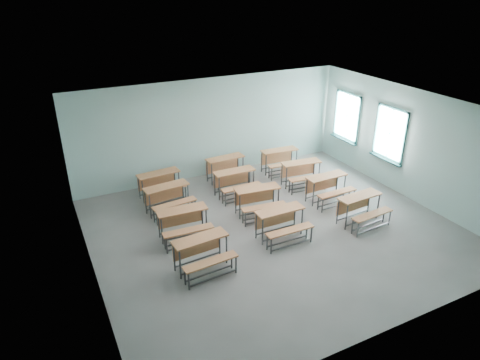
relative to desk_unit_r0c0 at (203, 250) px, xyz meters
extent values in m
cube|color=slate|center=(2.29, 0.75, -0.53)|extent=(9.00, 8.00, 0.02)
cube|color=silver|center=(2.29, 0.75, 2.69)|extent=(9.00, 8.00, 0.02)
cube|color=#93B8B2|center=(2.29, 4.76, 1.08)|extent=(9.00, 0.02, 3.20)
cube|color=#93B8B2|center=(2.29, -3.26, 1.08)|extent=(9.00, 0.02, 3.20)
cube|color=#93B8B2|center=(-2.22, 0.75, 1.08)|extent=(0.02, 8.00, 3.20)
cube|color=#93B8B2|center=(6.80, 0.75, 1.08)|extent=(0.02, 8.00, 3.20)
cube|color=#1B4C4C|center=(6.76, 3.55, 0.41)|extent=(0.06, 1.20, 0.06)
cube|color=#1B4C4C|center=(6.76, 3.55, 1.95)|extent=(0.06, 1.20, 0.06)
cube|color=#1B4C4C|center=(6.76, 2.98, 1.18)|extent=(0.06, 0.06, 1.60)
cube|color=#1B4C4C|center=(6.76, 4.12, 1.18)|extent=(0.06, 0.06, 1.60)
cube|color=#1B4C4C|center=(6.76, 3.55, 1.18)|extent=(0.04, 0.04, 1.48)
cube|color=#1B4C4C|center=(6.76, 3.55, 1.18)|extent=(0.04, 1.08, 0.04)
cube|color=#1B4C4C|center=(6.72, 3.55, 0.35)|extent=(0.14, 1.28, 0.04)
cube|color=white|center=(6.79, 3.55, 1.18)|extent=(0.01, 1.08, 1.48)
cube|color=#1B4C4C|center=(6.76, 1.55, 0.41)|extent=(0.06, 1.20, 0.06)
cube|color=#1B4C4C|center=(6.76, 1.55, 1.95)|extent=(0.06, 1.20, 0.06)
cube|color=#1B4C4C|center=(6.76, 0.98, 1.18)|extent=(0.06, 0.06, 1.60)
cube|color=#1B4C4C|center=(6.76, 2.12, 1.18)|extent=(0.06, 0.06, 1.60)
cube|color=#1B4C4C|center=(6.76, 1.55, 1.18)|extent=(0.04, 0.04, 1.48)
cube|color=#1B4C4C|center=(6.76, 1.55, 1.18)|extent=(0.04, 1.08, 0.04)
cube|color=#1B4C4C|center=(6.72, 1.55, 0.35)|extent=(0.14, 1.28, 0.04)
cube|color=white|center=(6.79, 1.55, 1.18)|extent=(0.01, 1.08, 1.48)
cube|color=#A9663D|center=(-0.01, 0.11, 0.23)|extent=(1.27, 0.50, 0.04)
cube|color=#A9663D|center=(-0.02, 0.30, -0.08)|extent=(1.18, 0.11, 0.43)
cylinder|color=#3D4042|center=(-0.56, -0.09, -0.15)|extent=(0.04, 0.04, 0.73)
cylinder|color=#3D4042|center=(0.57, -0.01, -0.15)|extent=(0.04, 0.04, 0.73)
cylinder|color=#3D4042|center=(-0.59, 0.24, -0.15)|extent=(0.04, 0.04, 0.73)
cylinder|color=#3D4042|center=(0.55, 0.32, -0.15)|extent=(0.04, 0.04, 0.73)
cube|color=#3D4042|center=(0.00, -0.05, -0.42)|extent=(1.14, 0.11, 0.03)
cube|color=#3D4042|center=(-0.02, 0.28, -0.42)|extent=(1.14, 0.11, 0.03)
cube|color=#A9663D|center=(0.03, -0.38, -0.07)|extent=(1.26, 0.35, 0.04)
cylinder|color=#3D4042|center=(-0.53, -0.52, -0.31)|extent=(0.04, 0.04, 0.43)
cylinder|color=#3D4042|center=(0.60, -0.44, -0.31)|extent=(0.04, 0.04, 0.43)
cylinder|color=#3D4042|center=(-0.55, -0.33, -0.31)|extent=(0.04, 0.04, 0.43)
cylinder|color=#3D4042|center=(0.59, -0.24, -0.31)|extent=(0.04, 0.04, 0.43)
cube|color=#3D4042|center=(0.03, -0.48, -0.44)|extent=(1.14, 0.11, 0.03)
cube|color=#3D4042|center=(0.02, -0.29, -0.44)|extent=(1.14, 0.11, 0.03)
cube|color=#A9663D|center=(2.23, 0.42, 0.23)|extent=(1.24, 0.42, 0.04)
cube|color=#A9663D|center=(2.23, 0.62, -0.08)|extent=(1.18, 0.03, 0.43)
cylinder|color=#3D4042|center=(1.66, 0.26, -0.15)|extent=(0.04, 0.04, 0.73)
cylinder|color=#3D4042|center=(2.80, 0.26, -0.15)|extent=(0.04, 0.04, 0.73)
cylinder|color=#3D4042|center=(1.66, 0.59, -0.15)|extent=(0.04, 0.04, 0.73)
cylinder|color=#3D4042|center=(2.80, 0.59, -0.15)|extent=(0.04, 0.04, 0.73)
cube|color=#3D4042|center=(2.23, 0.26, -0.42)|extent=(1.14, 0.04, 0.03)
cube|color=#3D4042|center=(2.23, 0.59, -0.42)|extent=(1.14, 0.04, 0.03)
cube|color=#A9663D|center=(2.23, -0.07, -0.07)|extent=(1.24, 0.27, 0.04)
cylinder|color=#3D4042|center=(1.66, -0.17, -0.31)|extent=(0.04, 0.04, 0.43)
cylinder|color=#3D4042|center=(2.80, -0.17, -0.31)|extent=(0.04, 0.04, 0.43)
cylinder|color=#3D4042|center=(1.66, 0.03, -0.31)|extent=(0.04, 0.04, 0.43)
cylinder|color=#3D4042|center=(2.80, 0.02, -0.31)|extent=(0.04, 0.04, 0.43)
cube|color=#3D4042|center=(2.23, -0.17, -0.44)|extent=(1.14, 0.04, 0.03)
cube|color=#3D4042|center=(2.23, 0.03, -0.44)|extent=(1.14, 0.04, 0.03)
cube|color=#A9663D|center=(4.50, 0.12, 0.23)|extent=(1.27, 0.50, 0.04)
cube|color=#A9663D|center=(4.49, 0.31, -0.08)|extent=(1.18, 0.11, 0.43)
cylinder|color=#3D4042|center=(3.95, -0.09, -0.15)|extent=(0.04, 0.04, 0.73)
cylinder|color=#3D4042|center=(5.08, 0.00, -0.15)|extent=(0.04, 0.04, 0.73)
cylinder|color=#3D4042|center=(3.92, 0.24, -0.15)|extent=(0.04, 0.04, 0.73)
cylinder|color=#3D4042|center=(5.06, 0.33, -0.15)|extent=(0.04, 0.04, 0.73)
cube|color=#3D4042|center=(4.51, -0.04, -0.42)|extent=(1.14, 0.11, 0.03)
cube|color=#3D4042|center=(4.49, 0.29, -0.42)|extent=(1.14, 0.11, 0.03)
cube|color=#A9663D|center=(4.54, -0.37, -0.07)|extent=(1.26, 0.35, 0.04)
cylinder|color=#3D4042|center=(3.98, -0.51, -0.31)|extent=(0.04, 0.04, 0.43)
cylinder|color=#3D4042|center=(5.11, -0.43, -0.31)|extent=(0.04, 0.04, 0.43)
cylinder|color=#3D4042|center=(3.96, -0.32, -0.31)|extent=(0.04, 0.04, 0.43)
cylinder|color=#3D4042|center=(5.10, -0.23, -0.31)|extent=(0.04, 0.04, 0.43)
cube|color=#3D4042|center=(4.54, -0.47, -0.44)|extent=(1.14, 0.11, 0.03)
cube|color=#3D4042|center=(4.53, -0.28, -0.44)|extent=(1.14, 0.11, 0.03)
cube|color=#A9663D|center=(0.07, 1.51, 0.23)|extent=(1.26, 0.49, 0.04)
cube|color=#A9663D|center=(0.08, 1.70, -0.08)|extent=(1.18, 0.09, 0.43)
cylinder|color=#3D4042|center=(-0.51, 1.38, -0.15)|extent=(0.04, 0.04, 0.73)
cylinder|color=#3D4042|center=(0.63, 1.31, -0.15)|extent=(0.04, 0.04, 0.73)
cylinder|color=#3D4042|center=(-0.49, 1.71, -0.15)|extent=(0.04, 0.04, 0.73)
cylinder|color=#3D4042|center=(0.65, 1.64, -0.15)|extent=(0.04, 0.04, 0.73)
cube|color=#3D4042|center=(0.06, 1.34, -0.42)|extent=(1.14, 0.10, 0.03)
cube|color=#3D4042|center=(0.08, 1.67, -0.42)|extent=(1.14, 0.10, 0.03)
cube|color=#A9663D|center=(0.04, 1.01, -0.07)|extent=(1.25, 0.34, 0.04)
cylinder|color=#3D4042|center=(-0.54, 0.95, -0.31)|extent=(0.04, 0.04, 0.43)
cylinder|color=#3D4042|center=(0.60, 0.88, -0.31)|extent=(0.04, 0.04, 0.43)
cylinder|color=#3D4042|center=(-0.52, 1.15, -0.31)|extent=(0.04, 0.04, 0.43)
cylinder|color=#3D4042|center=(0.61, 1.08, -0.31)|extent=(0.04, 0.04, 0.43)
cube|color=#3D4042|center=(0.03, 0.91, -0.44)|extent=(1.14, 0.10, 0.03)
cube|color=#3D4042|center=(0.04, 1.11, -0.44)|extent=(1.14, 0.10, 0.03)
cube|color=#A9663D|center=(2.31, 1.73, 0.23)|extent=(1.28, 0.55, 0.04)
cube|color=#A9663D|center=(2.33, 1.92, -0.08)|extent=(1.17, 0.16, 0.43)
cylinder|color=#3D4042|center=(1.73, 1.63, -0.15)|extent=(0.04, 0.04, 0.73)
cylinder|color=#3D4042|center=(2.86, 1.50, -0.15)|extent=(0.04, 0.04, 0.73)
cylinder|color=#3D4042|center=(1.77, 1.95, -0.15)|extent=(0.04, 0.04, 0.73)
cylinder|color=#3D4042|center=(2.90, 1.82, -0.15)|extent=(0.04, 0.04, 0.73)
cube|color=#3D4042|center=(2.29, 1.56, -0.42)|extent=(1.13, 0.16, 0.03)
cube|color=#3D4042|center=(2.33, 1.89, -0.42)|extent=(1.13, 0.16, 0.03)
cube|color=#A9663D|center=(2.26, 1.23, -0.07)|extent=(1.26, 0.40, 0.04)
cylinder|color=#3D4042|center=(1.68, 1.20, -0.31)|extent=(0.04, 0.04, 0.43)
cylinder|color=#3D4042|center=(2.81, 1.07, -0.31)|extent=(0.04, 0.04, 0.43)
cylinder|color=#3D4042|center=(1.70, 1.39, -0.31)|extent=(0.04, 0.04, 0.43)
cylinder|color=#3D4042|center=(2.83, 1.26, -0.31)|extent=(0.04, 0.04, 0.43)
cube|color=#3D4042|center=(2.24, 1.13, -0.44)|extent=(1.13, 0.16, 0.03)
cube|color=#3D4042|center=(2.27, 1.33, -0.44)|extent=(1.13, 0.16, 0.03)
cube|color=#A9663D|center=(4.49, 1.53, 0.23)|extent=(1.25, 0.45, 0.04)
cube|color=#A9663D|center=(4.48, 1.72, -0.08)|extent=(1.18, 0.06, 0.43)
cylinder|color=#3D4042|center=(3.93, 1.34, -0.15)|extent=(0.04, 0.04, 0.73)
cylinder|color=#3D4042|center=(5.06, 1.38, -0.15)|extent=(0.04, 0.04, 0.73)
cylinder|color=#3D4042|center=(3.92, 1.67, -0.15)|extent=(0.04, 0.04, 0.73)
cylinder|color=#3D4042|center=(5.05, 1.71, -0.15)|extent=(0.04, 0.04, 0.73)
cube|color=#3D4042|center=(4.49, 1.36, -0.42)|extent=(1.14, 0.07, 0.03)
cube|color=#3D4042|center=(4.48, 1.69, -0.42)|extent=(1.14, 0.07, 0.03)
cube|color=#A9663D|center=(4.50, 1.03, -0.07)|extent=(1.25, 0.30, 0.04)
cylinder|color=#3D4042|center=(3.94, 0.91, -0.31)|extent=(0.04, 0.04, 0.43)
cylinder|color=#3D4042|center=(5.08, 0.95, -0.31)|extent=(0.04, 0.04, 0.43)
cylinder|color=#3D4042|center=(3.93, 1.11, -0.31)|extent=(0.04, 0.04, 0.43)
cylinder|color=#3D4042|center=(5.07, 1.15, -0.31)|extent=(0.04, 0.04, 0.43)
cube|color=#3D4042|center=(4.51, 0.93, -0.44)|extent=(1.14, 0.07, 0.03)
cube|color=#3D4042|center=(4.50, 1.13, -0.44)|extent=(1.14, 0.07, 0.03)
cube|color=#A9663D|center=(0.13, 2.95, 0.23)|extent=(1.28, 0.54, 0.04)
cube|color=#A9663D|center=(0.11, 3.14, -0.08)|extent=(1.17, 0.15, 0.43)
cylinder|color=#3D4042|center=(-0.42, 2.73, -0.15)|extent=(0.04, 0.04, 0.73)
cylinder|color=#3D4042|center=(0.71, 2.85, -0.15)|extent=(0.04, 0.04, 0.73)
cylinder|color=#3D4042|center=(-0.46, 3.06, -0.15)|extent=(0.04, 0.04, 0.73)
cylinder|color=#3D4042|center=(0.67, 3.18, -0.15)|extent=(0.04, 0.04, 0.73)
cube|color=#3D4042|center=(0.14, 2.79, -0.42)|extent=(1.13, 0.15, 0.03)
cube|color=#3D4042|center=(0.11, 3.12, -0.42)|extent=(1.13, 0.15, 0.03)
cube|color=#A9663D|center=(0.18, 2.46, -0.07)|extent=(1.26, 0.39, 0.04)
cylinder|color=#3D4042|center=(-0.38, 2.30, -0.31)|extent=(0.04, 0.04, 0.43)
cylinder|color=#3D4042|center=(0.76, 2.42, -0.31)|extent=(0.04, 0.04, 0.43)
cylinder|color=#3D4042|center=(-0.40, 2.50, -0.31)|extent=(0.04, 0.04, 0.43)
cylinder|color=#3D4042|center=(0.73, 2.62, -0.31)|extent=(0.04, 0.04, 0.43)
cube|color=#3D4042|center=(0.19, 2.36, -0.44)|extent=(1.13, 0.15, 0.03)
cube|color=#3D4042|center=(0.17, 2.56, -0.44)|extent=(1.13, 0.15, 0.03)
cube|color=#A9663D|center=(2.25, 3.05, 0.23)|extent=(1.24, 0.42, 0.04)
cube|color=#A9663D|center=(2.25, 3.24, -0.08)|extent=(1.18, 0.03, 0.43)
cylinder|color=#3D4042|center=(1.68, 2.88, -0.15)|extent=(0.04, 0.04, 0.73)
cylinder|color=#3D4042|center=(2.82, 2.88, -0.15)|extent=(0.04, 0.04, 0.73)
cylinder|color=#3D4042|center=(1.69, 3.21, -0.15)|extent=(0.04, 0.04, 0.73)
cylinder|color=#3D4042|center=(2.82, 3.21, -0.15)|extent=(0.04, 0.04, 0.73)
cube|color=#3D4042|center=(2.25, 2.88, -0.42)|extent=(1.14, 0.04, 0.03)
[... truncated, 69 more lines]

